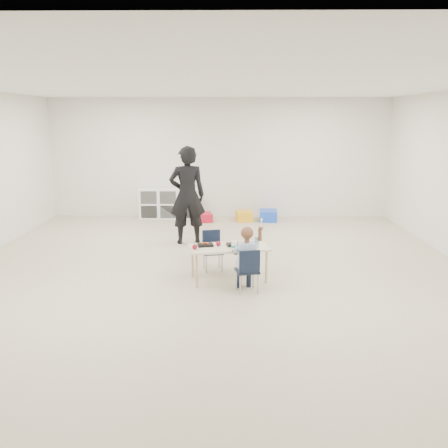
{
  "coord_description": "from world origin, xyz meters",
  "views": [
    {
      "loc": [
        0.25,
        -6.79,
        2.32
      ],
      "look_at": [
        0.17,
        -0.2,
        0.85
      ],
      "focal_mm": 38.0,
      "sensor_mm": 36.0,
      "label": 1
    }
  ],
  "objects_px": {
    "chair_near": "(247,270)",
    "child": "(247,257)",
    "adult": "(187,195)",
    "table": "(229,263)",
    "cubby_shelf": "(169,203)"
  },
  "relations": [
    {
      "from": "table",
      "to": "chair_near",
      "type": "relative_size",
      "value": 1.97
    },
    {
      "from": "child",
      "to": "adult",
      "type": "relative_size",
      "value": 0.53
    },
    {
      "from": "chair_near",
      "to": "adult",
      "type": "height_order",
      "value": "adult"
    },
    {
      "from": "table",
      "to": "adult",
      "type": "relative_size",
      "value": 0.67
    },
    {
      "from": "cubby_shelf",
      "to": "chair_near",
      "type": "bearing_deg",
      "value": -71.13
    },
    {
      "from": "table",
      "to": "child",
      "type": "relative_size",
      "value": 1.25
    },
    {
      "from": "table",
      "to": "adult",
      "type": "bearing_deg",
      "value": 98.35
    },
    {
      "from": "adult",
      "to": "cubby_shelf",
      "type": "bearing_deg",
      "value": -84.85
    },
    {
      "from": "chair_near",
      "to": "child",
      "type": "xyz_separation_m",
      "value": [
        0.0,
        0.0,
        0.18
      ]
    },
    {
      "from": "cubby_shelf",
      "to": "adult",
      "type": "relative_size",
      "value": 0.76
    },
    {
      "from": "chair_near",
      "to": "cubby_shelf",
      "type": "distance_m",
      "value": 5.21
    },
    {
      "from": "child",
      "to": "adult",
      "type": "height_order",
      "value": "adult"
    },
    {
      "from": "chair_near",
      "to": "cubby_shelf",
      "type": "height_order",
      "value": "cubby_shelf"
    },
    {
      "from": "cubby_shelf",
      "to": "adult",
      "type": "distance_m",
      "value": 2.49
    },
    {
      "from": "chair_near",
      "to": "cubby_shelf",
      "type": "xyz_separation_m",
      "value": [
        -1.68,
        4.93,
        0.04
      ]
    }
  ]
}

